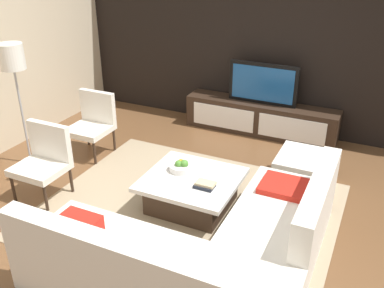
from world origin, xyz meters
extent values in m
plane|color=brown|center=(0.00, 0.00, 0.00)|extent=(14.00, 14.00, 0.00)
cube|color=black|center=(0.00, 2.70, 1.40)|extent=(6.40, 0.12, 2.80)
cube|color=tan|center=(-0.10, 0.00, 0.01)|extent=(3.21, 2.65, 0.01)
cube|color=#332319|center=(0.00, 2.40, 0.25)|extent=(2.35, 0.43, 0.50)
cube|color=white|center=(-0.54, 2.18, 0.25)|extent=(1.00, 0.01, 0.35)
cube|color=white|center=(0.54, 2.18, 0.25)|extent=(1.00, 0.01, 0.35)
cube|color=black|center=(0.00, 2.40, 0.81)|extent=(1.05, 0.05, 0.62)
cube|color=#194C8C|center=(0.00, 2.37, 0.81)|extent=(0.95, 0.01, 0.52)
cube|color=white|center=(0.20, -1.30, 0.21)|extent=(2.37, 0.85, 0.42)
cube|color=white|center=(0.20, -1.64, 0.62)|extent=(2.37, 0.18, 0.40)
cube|color=white|center=(0.96, -0.13, 0.21)|extent=(0.85, 1.50, 0.42)
cube|color=white|center=(1.30, -0.13, 0.62)|extent=(0.18, 1.50, 0.40)
cube|color=red|center=(-0.51, -1.30, 0.53)|extent=(0.36, 0.20, 0.22)
cube|color=red|center=(0.96, 0.25, 0.45)|extent=(0.60, 0.44, 0.06)
cube|color=#332319|center=(-0.10, 0.10, 0.17)|extent=(0.83, 0.79, 0.33)
cube|color=white|center=(-0.10, 0.10, 0.35)|extent=(1.04, 0.98, 0.05)
cylinder|color=#332319|center=(-2.03, -0.69, 0.19)|extent=(0.04, 0.04, 0.38)
cylinder|color=#332319|center=(-1.54, -0.69, 0.19)|extent=(0.04, 0.04, 0.38)
cylinder|color=#332319|center=(-2.03, -0.25, 0.19)|extent=(0.04, 0.04, 0.38)
cylinder|color=#332319|center=(-1.54, -0.25, 0.19)|extent=(0.04, 0.04, 0.38)
cube|color=white|center=(-1.78, -0.47, 0.38)|extent=(0.57, 0.52, 0.08)
cube|color=white|center=(-1.78, -0.25, 0.65)|extent=(0.57, 0.08, 0.45)
cylinder|color=#A5A5AA|center=(-2.55, 0.11, 0.01)|extent=(0.28, 0.28, 0.02)
cylinder|color=#A5A5AA|center=(-2.55, 0.11, 0.67)|extent=(0.03, 0.03, 1.29)
cylinder|color=white|center=(-2.55, 0.11, 1.48)|extent=(0.31, 0.31, 0.32)
cube|color=white|center=(0.98, 1.12, 0.20)|extent=(0.70, 0.70, 0.40)
cylinder|color=silver|center=(-0.28, 0.20, 0.42)|extent=(0.28, 0.28, 0.07)
sphere|color=#4C8C33|center=(-0.24, 0.21, 0.47)|extent=(0.10, 0.10, 0.10)
sphere|color=gold|center=(-0.29, 0.22, 0.47)|extent=(0.08, 0.08, 0.08)
sphere|color=#4C8C33|center=(-0.30, 0.18, 0.47)|extent=(0.09, 0.09, 0.09)
cylinder|color=#332319|center=(-2.18, 0.45, 0.19)|extent=(0.04, 0.04, 0.38)
cylinder|color=#332319|center=(-1.71, 0.45, 0.19)|extent=(0.04, 0.04, 0.38)
cylinder|color=#332319|center=(-2.18, 0.91, 0.19)|extent=(0.04, 0.04, 0.38)
cylinder|color=#332319|center=(-1.71, 0.91, 0.19)|extent=(0.04, 0.04, 0.38)
cube|color=white|center=(-1.95, 0.68, 0.38)|extent=(0.55, 0.54, 0.08)
cube|color=white|center=(-1.95, 0.91, 0.65)|extent=(0.55, 0.08, 0.45)
cube|color=#1E232D|center=(0.11, -0.03, 0.40)|extent=(0.21, 0.16, 0.03)
cube|color=#CCB78C|center=(0.12, -0.02, 0.43)|extent=(0.21, 0.13, 0.03)
camera|label=1|loc=(1.67, -3.65, 2.83)|focal=40.22mm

